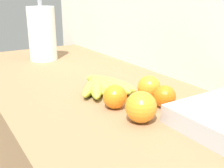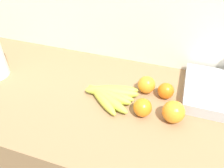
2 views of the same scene
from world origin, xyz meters
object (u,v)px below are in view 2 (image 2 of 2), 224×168
(banana_bunch, at_px, (109,95))
(orange_far_right, at_px, (173,112))
(orange_back_left, at_px, (166,91))
(orange_right, at_px, (147,85))
(orange_center, at_px, (143,108))

(banana_bunch, xyz_separation_m, orange_far_right, (0.26, -0.04, 0.02))
(banana_bunch, relative_size, orange_far_right, 2.77)
(orange_back_left, bearing_deg, orange_far_right, -70.69)
(orange_far_right, distance_m, orange_right, 0.18)
(orange_right, bearing_deg, orange_center, -84.87)
(orange_back_left, height_order, orange_center, orange_center)
(banana_bunch, distance_m, orange_back_left, 0.23)
(orange_back_left, height_order, orange_far_right, orange_far_right)
(banana_bunch, bearing_deg, orange_back_left, 20.70)
(orange_center, distance_m, orange_right, 0.13)
(orange_back_left, distance_m, orange_center, 0.14)
(orange_center, bearing_deg, orange_far_right, 3.87)
(orange_far_right, bearing_deg, orange_back_left, 109.31)
(orange_back_left, bearing_deg, banana_bunch, -159.30)
(orange_back_left, bearing_deg, orange_center, -118.84)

